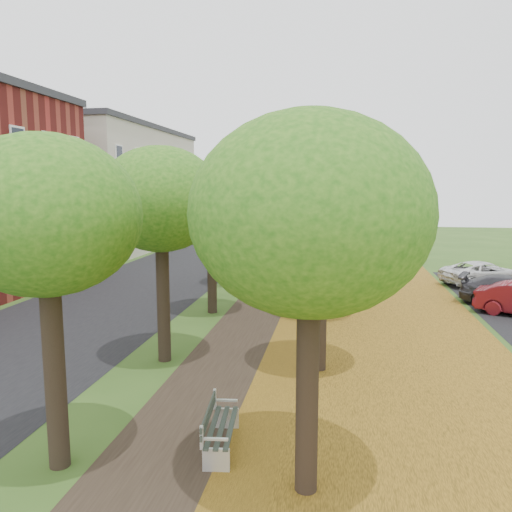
% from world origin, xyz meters
% --- Properties ---
extents(ground, '(120.00, 120.00, 0.00)m').
position_xyz_m(ground, '(0.00, 0.00, 0.00)').
color(ground, '#2D4C19').
rests_on(ground, ground).
extents(street_asphalt, '(8.00, 70.00, 0.01)m').
position_xyz_m(street_asphalt, '(-7.50, 15.00, 0.00)').
color(street_asphalt, black).
rests_on(street_asphalt, ground).
extents(footpath, '(3.20, 70.00, 0.01)m').
position_xyz_m(footpath, '(0.00, 15.00, 0.00)').
color(footpath, black).
rests_on(footpath, ground).
extents(leaf_verge, '(7.50, 70.00, 0.01)m').
position_xyz_m(leaf_verge, '(5.00, 15.00, 0.01)').
color(leaf_verge, '#9F6E1D').
rests_on(leaf_verge, ground).
extents(tree_row_west, '(3.80, 33.80, 6.37)m').
position_xyz_m(tree_row_west, '(-2.20, 15.00, 4.72)').
color(tree_row_west, black).
rests_on(tree_row_west, ground).
extents(tree_row_east, '(3.80, 33.80, 6.37)m').
position_xyz_m(tree_row_east, '(2.60, 15.00, 4.72)').
color(tree_row_east, black).
rests_on(tree_row_east, ground).
extents(building_cream, '(10.30, 20.30, 10.40)m').
position_xyz_m(building_cream, '(-17.00, 33.00, 5.21)').
color(building_cream, beige).
rests_on(building_cream, ground).
extents(bench, '(0.74, 1.94, 0.89)m').
position_xyz_m(bench, '(0.72, 1.15, 0.47)').
color(bench, '#2A342D').
rests_on(bench, ground).
extents(car_white, '(5.18, 3.92, 1.31)m').
position_xyz_m(car_white, '(11.00, 20.18, 0.65)').
color(car_white, silver).
rests_on(car_white, ground).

